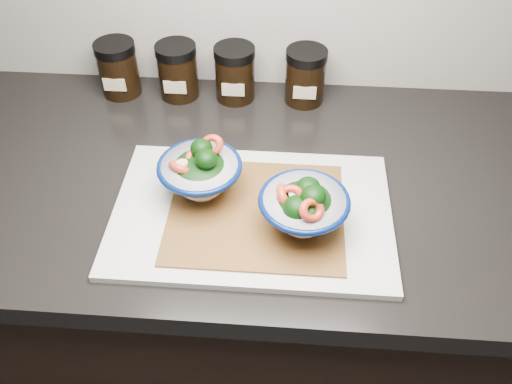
# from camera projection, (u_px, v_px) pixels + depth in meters

# --- Properties ---
(cabinet) EXTENTS (3.43, 0.58, 0.86)m
(cabinet) POSITION_uv_depth(u_px,v_px,m) (210.00, 319.00, 1.29)
(cabinet) COLOR black
(cabinet) RESTS_ON ground
(countertop) EXTENTS (3.50, 0.60, 0.04)m
(countertop) POSITION_uv_depth(u_px,v_px,m) (195.00, 181.00, 0.97)
(countertop) COLOR black
(countertop) RESTS_ON cabinet
(cutting_board) EXTENTS (0.45, 0.30, 0.01)m
(cutting_board) POSITION_uv_depth(u_px,v_px,m) (252.00, 213.00, 0.88)
(cutting_board) COLOR silver
(cutting_board) RESTS_ON countertop
(bamboo_mat) EXTENTS (0.28, 0.24, 0.00)m
(bamboo_mat) POSITION_uv_depth(u_px,v_px,m) (256.00, 212.00, 0.87)
(bamboo_mat) COLOR brown
(bamboo_mat) RESTS_ON cutting_board
(bowl_left) EXTENTS (0.14, 0.14, 0.11)m
(bowl_left) POSITION_uv_depth(u_px,v_px,m) (200.00, 173.00, 0.87)
(bowl_left) COLOR white
(bowl_left) RESTS_ON bamboo_mat
(bowl_right) EXTENTS (0.14, 0.14, 0.10)m
(bowl_right) POSITION_uv_depth(u_px,v_px,m) (304.00, 208.00, 0.81)
(bowl_right) COLOR white
(bowl_right) RESTS_ON bamboo_mat
(spice_jar_a) EXTENTS (0.08, 0.08, 0.11)m
(spice_jar_a) POSITION_uv_depth(u_px,v_px,m) (118.00, 68.00, 1.10)
(spice_jar_a) COLOR black
(spice_jar_a) RESTS_ON countertop
(spice_jar_b) EXTENTS (0.08, 0.08, 0.11)m
(spice_jar_b) POSITION_uv_depth(u_px,v_px,m) (178.00, 71.00, 1.09)
(spice_jar_b) COLOR black
(spice_jar_b) RESTS_ON countertop
(spice_jar_c) EXTENTS (0.08, 0.08, 0.11)m
(spice_jar_c) POSITION_uv_depth(u_px,v_px,m) (235.00, 73.00, 1.09)
(spice_jar_c) COLOR black
(spice_jar_c) RESTS_ON countertop
(spice_jar_d) EXTENTS (0.08, 0.08, 0.11)m
(spice_jar_d) POSITION_uv_depth(u_px,v_px,m) (305.00, 76.00, 1.08)
(spice_jar_d) COLOR black
(spice_jar_d) RESTS_ON countertop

